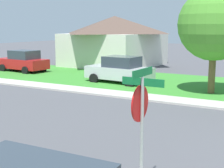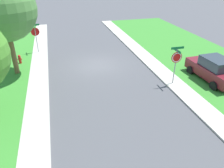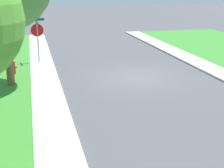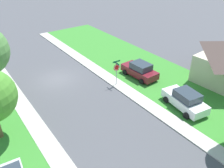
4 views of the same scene
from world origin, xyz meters
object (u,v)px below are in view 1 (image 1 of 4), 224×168
car_red_kerbside_mid (23,61)px  tree_sidewalk_far (218,27)px  stop_sign_far_corner (141,111)px  car_silver_driveway_right (120,70)px  house_right_setback (115,40)px

car_red_kerbside_mid → tree_sidewalk_far: bearing=-95.6°
car_red_kerbside_mid → stop_sign_far_corner: bearing=-129.6°
car_silver_driveway_right → tree_sidewalk_far: bearing=-94.5°
car_silver_driveway_right → house_right_setback: (8.66, 5.09, 1.50)m
stop_sign_far_corner → house_right_setback: bearing=29.8°
house_right_setback → tree_sidewalk_far: bearing=-129.3°
car_red_kerbside_mid → house_right_setback: (7.64, -4.20, 1.50)m
house_right_setback → car_red_kerbside_mid: bearing=151.2°
stop_sign_far_corner → tree_sidewalk_far: bearing=4.5°
tree_sidewalk_far → house_right_setback: tree_sidewalk_far is taller
stop_sign_far_corner → car_silver_driveway_right: bearing=29.3°
stop_sign_far_corner → house_right_setback: (21.15, 12.10, 0.49)m
car_silver_driveway_right → car_red_kerbside_mid: size_ratio=1.00×
tree_sidewalk_far → house_right_setback: size_ratio=0.60×
car_red_kerbside_mid → house_right_setback: house_right_setback is taller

